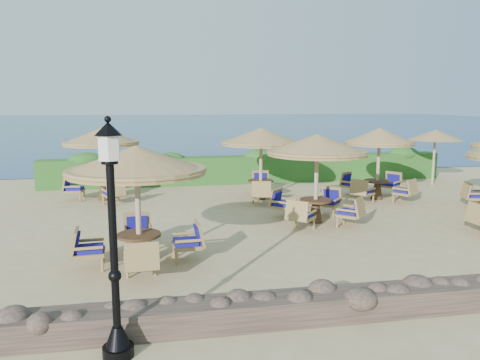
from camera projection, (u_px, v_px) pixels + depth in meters
The scene contains 11 objects.
ground at pixel (298, 222), 14.09m from camera, with size 120.00×120.00×0.00m, color tan.
sea at pixel (177, 123), 81.97m from camera, with size 160.00×160.00×0.00m, color navy.
hedge at pixel (249, 169), 20.97m from camera, with size 18.00×0.90×1.20m, color #1F5019.
stone_wall at pixel (407, 299), 8.04m from camera, with size 15.00×0.65×0.44m, color brown.
lamp_post at pixel (114, 251), 6.37m from camera, with size 0.44×0.44×3.31m.
extra_parasol at pixel (435, 135), 20.19m from camera, with size 2.30×2.30×2.41m.
cafe_set_0 at pixel (137, 181), 10.08m from camera, with size 3.03×3.03×2.65m.
cafe_set_1 at pixel (317, 161), 13.76m from camera, with size 2.98×2.98×2.65m.
cafe_set_3 at pixel (102, 149), 17.02m from camera, with size 2.80×2.79×2.65m.
cafe_set_4 at pixel (261, 144), 17.13m from camera, with size 2.97×2.97×2.65m.
cafe_set_5 at pixel (379, 153), 17.18m from camera, with size 2.69×2.69×2.65m.
Camera 1 is at (-4.23, -13.14, 3.55)m, focal length 35.00 mm.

